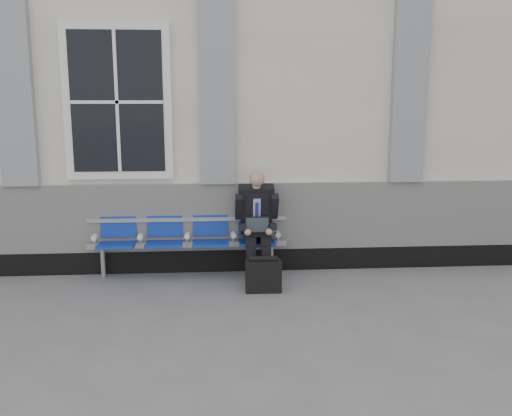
{
  "coord_description": "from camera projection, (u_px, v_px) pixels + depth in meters",
  "views": [
    {
      "loc": [
        1.56,
        -5.96,
        2.33
      ],
      "look_at": [
        2.06,
        0.9,
        0.97
      ],
      "focal_mm": 40.0,
      "sensor_mm": 36.0,
      "label": 1
    }
  ],
  "objects": [
    {
      "name": "bench",
      "position": [
        187.0,
        234.0,
        7.44
      ],
      "size": [
        2.6,
        0.47,
        0.91
      ],
      "color": "#9EA0A3",
      "rests_on": "ground"
    },
    {
      "name": "businessman",
      "position": [
        257.0,
        220.0,
        7.34
      ],
      "size": [
        0.55,
        0.74,
        1.4
      ],
      "color": "black",
      "rests_on": "ground"
    },
    {
      "name": "station_building",
      "position": [
        115.0,
        103.0,
        9.13
      ],
      "size": [
        14.4,
        4.4,
        4.49
      ],
      "color": "silver",
      "rests_on": "ground"
    },
    {
      "name": "briefcase",
      "position": [
        263.0,
        275.0,
        6.86
      ],
      "size": [
        0.43,
        0.19,
        0.44
      ],
      "color": "black",
      "rests_on": "ground"
    },
    {
      "name": "ground",
      "position": [
        72.0,
        315.0,
        6.17
      ],
      "size": [
        70.0,
        70.0,
        0.0
      ],
      "primitive_type": "plane",
      "color": "slate",
      "rests_on": "ground"
    }
  ]
}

